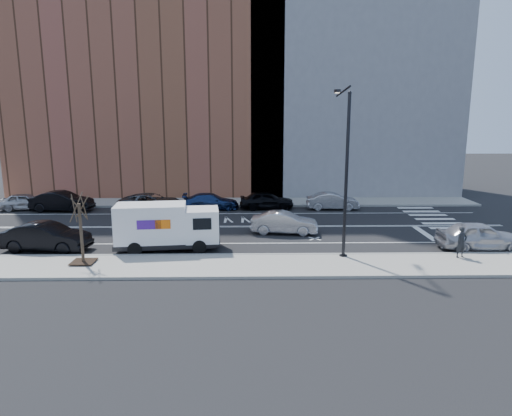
{
  "coord_description": "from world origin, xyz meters",
  "views": [
    {
      "loc": [
        1.73,
        -31.57,
        7.89
      ],
      "look_at": [
        2.28,
        -0.25,
        1.4
      ],
      "focal_mm": 32.0,
      "sensor_mm": 36.0,
      "label": 1
    }
  ],
  "objects_px": {
    "far_parked_a": "(26,202)",
    "far_parked_b": "(62,201)",
    "near_parked_front": "(480,236)",
    "driving_sedan": "(284,223)",
    "pedestrian": "(462,242)",
    "fedex_van": "(166,226)"
  },
  "relations": [
    {
      "from": "driving_sedan",
      "to": "pedestrian",
      "type": "height_order",
      "value": "pedestrian"
    },
    {
      "from": "far_parked_a",
      "to": "far_parked_b",
      "type": "bearing_deg",
      "value": -107.08
    },
    {
      "from": "driving_sedan",
      "to": "pedestrian",
      "type": "bearing_deg",
      "value": -115.4
    },
    {
      "from": "fedex_van",
      "to": "pedestrian",
      "type": "bearing_deg",
      "value": -13.42
    },
    {
      "from": "fedex_van",
      "to": "far_parked_b",
      "type": "bearing_deg",
      "value": 127.65
    },
    {
      "from": "driving_sedan",
      "to": "near_parked_front",
      "type": "relative_size",
      "value": 0.91
    },
    {
      "from": "far_parked_a",
      "to": "pedestrian",
      "type": "relative_size",
      "value": 2.39
    },
    {
      "from": "driving_sedan",
      "to": "pedestrian",
      "type": "xyz_separation_m",
      "value": [
        9.23,
        -5.88,
        0.28
      ]
    },
    {
      "from": "driving_sedan",
      "to": "far_parked_b",
      "type": "bearing_deg",
      "value": 74.38
    },
    {
      "from": "far_parked_a",
      "to": "pedestrian",
      "type": "distance_m",
      "value": 33.27
    },
    {
      "from": "driving_sedan",
      "to": "near_parked_front",
      "type": "height_order",
      "value": "near_parked_front"
    },
    {
      "from": "far_parked_a",
      "to": "near_parked_front",
      "type": "relative_size",
      "value": 0.85
    },
    {
      "from": "near_parked_front",
      "to": "pedestrian",
      "type": "distance_m",
      "value": 2.81
    },
    {
      "from": "near_parked_front",
      "to": "far_parked_a",
      "type": "bearing_deg",
      "value": 70.08
    },
    {
      "from": "far_parked_a",
      "to": "driving_sedan",
      "type": "relative_size",
      "value": 0.93
    },
    {
      "from": "pedestrian",
      "to": "near_parked_front",
      "type": "bearing_deg",
      "value": 26.5
    },
    {
      "from": "far_parked_a",
      "to": "driving_sedan",
      "type": "xyz_separation_m",
      "value": [
        21.01,
        -7.99,
        0.03
      ]
    },
    {
      "from": "far_parked_a",
      "to": "pedestrian",
      "type": "xyz_separation_m",
      "value": [
        30.24,
        -13.87,
        0.31
      ]
    },
    {
      "from": "far_parked_a",
      "to": "far_parked_b",
      "type": "height_order",
      "value": "far_parked_b"
    },
    {
      "from": "far_parked_a",
      "to": "near_parked_front",
      "type": "distance_m",
      "value": 34.37
    },
    {
      "from": "fedex_van",
      "to": "pedestrian",
      "type": "distance_m",
      "value": 16.59
    },
    {
      "from": "fedex_van",
      "to": "near_parked_front",
      "type": "xyz_separation_m",
      "value": [
        18.45,
        -0.24,
        -0.62
      ]
    }
  ]
}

